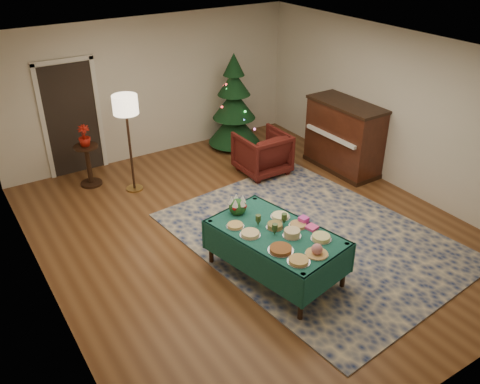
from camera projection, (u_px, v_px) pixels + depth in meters
room_shell at (253, 151)px, 7.22m from camera, size 7.00×7.00×7.00m
doorway at (71, 116)px, 9.15m from camera, size 1.08×0.04×2.16m
rug at (311, 237)px, 7.68m from camera, size 3.62×4.51×0.02m
buffet_table at (276, 241)px, 6.64m from camera, size 1.38×1.95×0.69m
platter_0 at (299, 261)px, 6.00m from camera, size 0.28×0.28×0.04m
platter_1 at (317, 250)px, 6.11m from camera, size 0.28×0.28×0.15m
platter_2 at (321, 238)px, 6.41m from camera, size 0.27×0.27×0.06m
platter_3 at (281, 249)px, 6.19m from camera, size 0.32×0.32×0.05m
platter_4 at (292, 233)px, 6.46m from camera, size 0.24×0.24×0.09m
platter_5 at (298, 225)px, 6.68m from camera, size 0.25×0.25×0.04m
platter_6 at (250, 234)px, 6.49m from camera, size 0.27×0.27×0.05m
platter_7 at (275, 226)px, 6.64m from camera, size 0.23×0.23×0.07m
platter_8 at (280, 216)px, 6.88m from camera, size 0.27×0.27×0.04m
platter_9 at (235, 225)px, 6.67m from camera, size 0.24×0.24×0.04m
goblet_0 at (258, 220)px, 6.66m from camera, size 0.07×0.07×0.16m
goblet_1 at (284, 219)px, 6.69m from camera, size 0.07×0.07×0.16m
goblet_2 at (275, 229)px, 6.47m from camera, size 0.07×0.07×0.16m
napkin_stack at (312, 227)px, 6.63m from camera, size 0.16×0.16×0.04m
gift_box at (304, 220)px, 6.74m from camera, size 0.13×0.13×0.09m
centerpiece at (238, 205)px, 6.93m from camera, size 0.25×0.25×0.29m
armchair at (262, 151)px, 9.41m from camera, size 0.86×0.80×0.88m
floor_lamp at (126, 111)px, 8.33m from camera, size 0.42×0.42×1.73m
side_table at (89, 166)px, 9.02m from camera, size 0.42×0.42×0.76m
potted_plant at (85, 140)px, 8.78m from camera, size 0.21×0.37×0.21m
christmas_tree at (234, 106)px, 10.29m from camera, size 1.08×1.08×1.95m
piano at (344, 137)px, 9.47m from camera, size 0.74×1.53×1.31m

